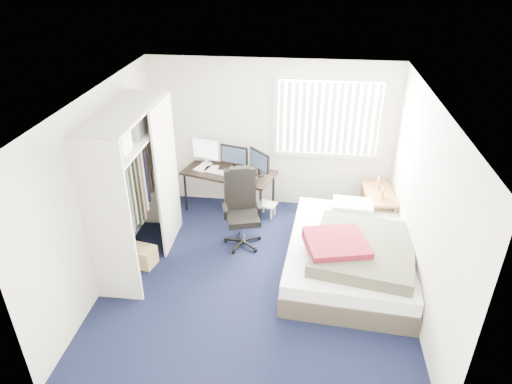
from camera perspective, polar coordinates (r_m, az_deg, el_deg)
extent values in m
plane|color=black|center=(6.36, 0.11, -10.59)|extent=(4.20, 4.20, 0.00)
plane|color=silver|center=(7.54, 1.95, 7.10)|extent=(4.00, 0.00, 4.00)
plane|color=silver|center=(3.98, -3.46, -15.73)|extent=(4.00, 0.00, 4.00)
plane|color=silver|center=(6.18, -18.65, 0.35)|extent=(0.00, 4.20, 4.20)
plane|color=silver|center=(5.80, 20.15, -1.82)|extent=(0.00, 4.20, 4.20)
plane|color=white|center=(5.15, 0.13, 11.45)|extent=(4.20, 4.20, 0.00)
cube|color=white|center=(7.38, 9.04, 9.18)|extent=(1.60, 0.02, 1.20)
cube|color=beige|center=(7.17, 9.44, 13.84)|extent=(1.72, 0.06, 0.06)
cube|color=beige|center=(7.59, 8.69, 4.62)|extent=(1.72, 0.06, 0.06)
cube|color=white|center=(7.33, 9.06, 9.03)|extent=(1.60, 0.04, 1.16)
cube|color=beige|center=(5.66, -18.01, -4.02)|extent=(0.60, 0.04, 2.20)
cube|color=beige|center=(7.12, -12.50, 3.73)|extent=(0.60, 0.04, 2.20)
cube|color=beige|center=(5.94, -16.28, 9.66)|extent=(0.60, 1.80, 0.04)
cube|color=beige|center=(6.07, -15.79, 6.28)|extent=(0.56, 1.74, 0.03)
cylinder|color=silver|center=(6.12, -15.64, 5.24)|extent=(0.03, 1.72, 0.03)
cube|color=#26262B|center=(6.22, -15.42, 1.08)|extent=(0.38, 1.10, 0.90)
cube|color=beige|center=(6.64, -11.05, 1.99)|extent=(0.03, 0.90, 2.20)
cube|color=white|center=(5.64, -17.57, 5.77)|extent=(0.38, 0.30, 0.24)
cube|color=gray|center=(6.07, -15.78, 7.55)|extent=(0.34, 0.28, 0.22)
cube|color=black|center=(7.50, -3.41, 2.42)|extent=(1.61, 1.07, 0.04)
cylinder|color=black|center=(7.75, -8.78, -0.02)|extent=(0.04, 0.04, 0.69)
cylinder|color=black|center=(8.18, -6.77, 1.75)|extent=(0.04, 0.04, 0.69)
cylinder|color=black|center=(7.20, 0.56, -2.03)|extent=(0.04, 0.04, 0.69)
cylinder|color=black|center=(7.66, 2.17, -0.01)|extent=(0.04, 0.04, 0.69)
cube|color=white|center=(7.67, -6.29, 5.39)|extent=(0.49, 0.17, 0.36)
cube|color=white|center=(7.67, -6.29, 5.39)|extent=(0.43, 0.13, 0.31)
cube|color=black|center=(7.46, -2.74, 4.66)|extent=(0.47, 0.16, 0.32)
cube|color=#1E2838|center=(7.46, -2.74, 4.66)|extent=(0.41, 0.12, 0.27)
cube|color=black|center=(7.26, 0.45, 3.97)|extent=(0.47, 0.16, 0.32)
cube|color=#1E2838|center=(7.26, 0.45, 3.97)|extent=(0.41, 0.12, 0.27)
cube|color=white|center=(7.47, -4.77, 2.50)|extent=(0.42, 0.25, 0.02)
cube|color=black|center=(7.35, -2.71, 2.14)|extent=(0.09, 0.11, 0.02)
cylinder|color=silver|center=(7.30, -1.51, 2.57)|extent=(0.08, 0.08, 0.16)
cube|color=white|center=(7.49, -3.42, 2.57)|extent=(0.37, 0.35, 0.00)
cube|color=black|center=(6.96, -1.66, -6.10)|extent=(0.69, 0.69, 0.11)
cylinder|color=silver|center=(6.85, -1.68, -4.77)|extent=(0.06, 0.06, 0.37)
cube|color=black|center=(6.73, -1.71, -3.25)|extent=(0.58, 0.58, 0.09)
cube|color=black|center=(6.73, -2.03, 0.38)|extent=(0.47, 0.22, 0.65)
cube|color=black|center=(6.60, -2.07, 2.51)|extent=(0.30, 0.19, 0.15)
cube|color=black|center=(6.61, -3.88, -2.02)|extent=(0.14, 0.27, 0.04)
cube|color=black|center=(6.67, 0.40, -1.63)|extent=(0.14, 0.27, 0.04)
cube|color=white|center=(7.56, 1.42, -1.54)|extent=(0.34, 0.30, 0.03)
cylinder|color=white|center=(7.59, 0.46, -2.38)|extent=(0.03, 0.03, 0.21)
cylinder|color=white|center=(7.71, 0.92, -1.85)|extent=(0.03, 0.03, 0.21)
cylinder|color=white|center=(7.52, 1.91, -2.72)|extent=(0.03, 0.03, 0.21)
cylinder|color=white|center=(7.64, 2.35, -2.18)|extent=(0.03, 0.03, 0.21)
cube|color=brown|center=(7.38, 15.14, -0.09)|extent=(0.50, 0.92, 0.04)
cube|color=brown|center=(7.15, 13.97, -3.77)|extent=(0.04, 0.04, 0.57)
cube|color=brown|center=(7.84, 13.02, -0.58)|extent=(0.04, 0.04, 0.57)
cube|color=brown|center=(7.24, 16.82, -3.80)|extent=(0.04, 0.04, 0.57)
cube|color=brown|center=(7.91, 15.63, -0.64)|extent=(0.04, 0.04, 0.57)
cube|color=brown|center=(7.16, 15.53, -0.09)|extent=(0.03, 0.14, 0.18)
cube|color=brown|center=(7.45, 15.06, 1.15)|extent=(0.03, 0.14, 0.18)
cube|color=#393329|center=(6.52, 11.52, -8.53)|extent=(1.84, 2.35, 0.29)
cube|color=white|center=(6.38, 11.73, -6.86)|extent=(1.80, 2.31, 0.20)
cube|color=#AFB8AA|center=(7.00, 11.98, -1.80)|extent=(0.63, 0.45, 0.14)
cube|color=#393C2D|center=(6.09, 13.27, -6.97)|extent=(1.48, 1.59, 0.18)
cube|color=maroon|center=(5.94, 9.99, -6.52)|extent=(0.89, 0.85, 0.16)
cube|color=#A38851|center=(6.70, -14.08, -7.78)|extent=(0.42, 0.35, 0.28)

